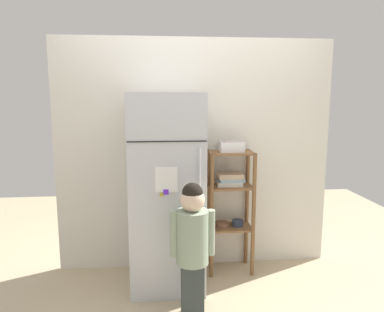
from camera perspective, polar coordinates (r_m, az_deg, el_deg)
The scene contains 6 objects.
ground_plane at distance 3.41m, azimuth 1.13°, elevation -19.15°, with size 6.00×6.00×0.00m, color tan.
kitchen_wall_back at distance 3.41m, azimuth 0.49°, elevation 0.07°, with size 2.58×0.03×2.16m, color silver.
refrigerator at distance 3.10m, azimuth -4.02°, elevation -5.58°, with size 0.61×0.66×1.66m.
child_standing at distance 2.69m, azimuth 0.07°, elevation -12.61°, with size 0.33×0.24×1.02m.
pantry_shelf_unit at distance 3.37m, azimuth 6.03°, elevation -6.59°, with size 0.42×0.28×1.14m.
fruit_bin at distance 3.29m, azimuth 6.11°, elevation 1.41°, with size 0.22×0.18×0.09m.
Camera 1 is at (-0.35, -2.98, 1.62)m, focal length 33.77 mm.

